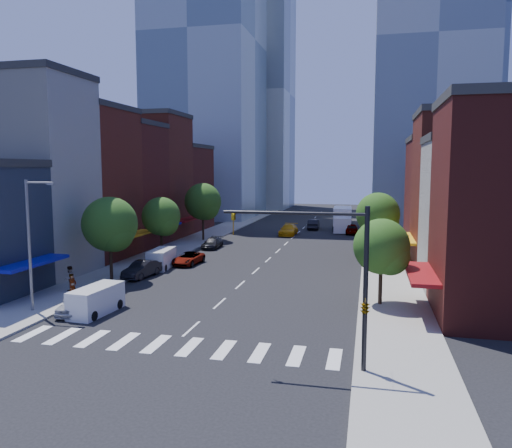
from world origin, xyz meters
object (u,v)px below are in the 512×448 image
Objects in this scene: parked_car_rear at (212,243)px; box_truck at (342,220)px; parked_car_front at (79,302)px; cargo_van_near at (95,300)px; cargo_van_far at (161,259)px; taxi at (288,230)px; pedestrian_far at (70,278)px; traffic_car_far at (351,229)px; parked_car_second at (142,269)px; pedestrian_near at (73,286)px; parked_car_third at (188,258)px; traffic_car_oncoming at (314,224)px.

box_truck is (14.77, 21.48, 1.09)m from parked_car_rear.
parked_car_front is 1.25m from cargo_van_near.
taxi is at bearing 66.64° from cargo_van_far.
pedestrian_far reaches higher than taxi.
cargo_van_far is 35.21m from traffic_car_far.
parked_car_second is 2.33× the size of pedestrian_near.
pedestrian_near is 0.98× the size of pedestrian_far.
pedestrian_far is at bearing -100.50° from parked_car_rear.
taxi is 10.54m from box_truck.
parked_car_front is 0.47× the size of box_truck.
box_truck is (15.98, 38.63, 0.99)m from parked_car_second.
cargo_van_far is at bearing -95.23° from parked_car_rear.
parked_car_third is 0.99× the size of cargo_van_far.
parked_car_second is at bearing 86.89° from parked_car_front.
cargo_van_far is 37.84m from box_truck.
taxi is at bearing 175.76° from pedestrian_far.
parked_car_second reaches higher than parked_car_third.
cargo_van_near is 48.72m from traffic_car_far.
parked_car_rear is 28.46m from cargo_van_near.
parked_car_third is 32.22m from traffic_car_far.
pedestrian_far is at bearing -109.25° from parked_car_second.
parked_car_front is at bearing -90.81° from parked_car_rear.
cargo_van_near reaches higher than traffic_car_far.
cargo_van_near is 0.49× the size of box_truck.
parked_car_rear is at bearing -0.78° from pedestrian_near.
parked_car_rear is 25.98m from pedestrian_near.
parked_car_rear is 2.32× the size of pedestrian_near.
cargo_van_far is at bearing -106.96° from taxi.
parked_car_front is 0.96× the size of cargo_van_near.
traffic_car_oncoming is (10.10, 22.39, 0.14)m from parked_car_rear.
taxi reaches higher than parked_car_rear.
pedestrian_far reaches higher than cargo_van_near.
taxi is at bearing 79.52° from parked_car_third.
traffic_car_oncoming is 1.03× the size of traffic_car_far.
pedestrian_near is (-1.43, -8.69, 0.37)m from parked_car_second.
box_truck is at bearing 169.94° from pedestrian_far.
pedestrian_far is at bearing 42.41° from pedestrian_near.
traffic_car_far reaches higher than parked_car_third.
cargo_van_far reaches higher than cargo_van_near.
taxi is (6.51, 42.57, -0.12)m from cargo_van_near.
traffic_car_oncoming is at bearing 81.45° from parked_car_second.
box_truck is 4.67× the size of pedestrian_far.
parked_car_third is 0.82× the size of taxi.
taxi is 0.60× the size of box_truck.
pedestrian_near is at bearing -112.59° from box_truck.
traffic_car_oncoming is at bearing 83.87° from cargo_van_near.
traffic_car_oncoming is at bearing 71.75° from taxi.
taxi is at bearing 85.57° from cargo_van_near.
parked_car_third is at bearing -104.26° from taxi.
parked_car_front is 0.78× the size of taxi.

